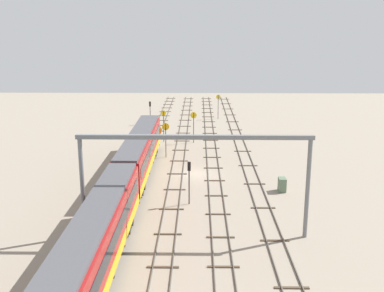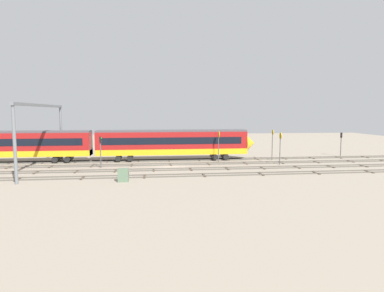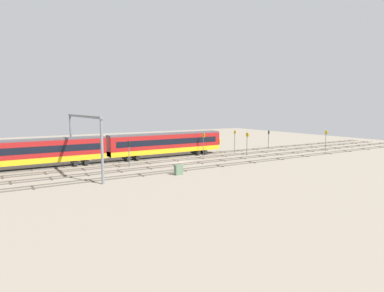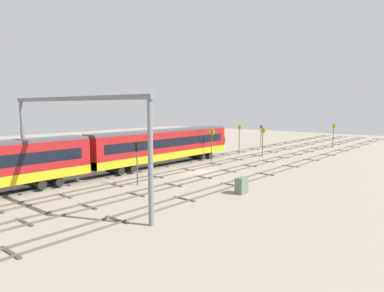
{
  "view_description": "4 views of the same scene",
  "coord_description": "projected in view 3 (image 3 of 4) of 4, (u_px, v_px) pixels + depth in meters",
  "views": [
    {
      "loc": [
        -53.73,
        -0.37,
        17.17
      ],
      "look_at": [
        4.92,
        0.5,
        2.3
      ],
      "focal_mm": 43.31,
      "sensor_mm": 36.0,
      "label": 1
    },
    {
      "loc": [
        -2.63,
        -47.41,
        7.78
      ],
      "look_at": [
        3.19,
        1.97,
        2.79
      ],
      "focal_mm": 31.57,
      "sensor_mm": 36.0,
      "label": 2
    },
    {
      "loc": [
        -29.71,
        -51.52,
        10.03
      ],
      "look_at": [
        4.56,
        3.61,
        2.37
      ],
      "focal_mm": 30.7,
      "sensor_mm": 36.0,
      "label": 3
    },
    {
      "loc": [
        -32.98,
        -26.17,
        8.03
      ],
      "look_at": [
        1.0,
        2.36,
        2.97
      ],
      "focal_mm": 32.39,
      "sensor_mm": 36.0,
      "label": 4
    }
  ],
  "objects": [
    {
      "name": "ground_plane",
      "position": [
        181.0,
        162.0,
        60.21
      ],
      "size": [
        146.84,
        146.84,
        0.0
      ],
      "primitive_type": "plane",
      "color": "gray"
    },
    {
      "name": "track_near_foreground",
      "position": [
        202.0,
        168.0,
        54.49
      ],
      "size": [
        130.84,
        2.4,
        0.16
      ],
      "color": "#59544C",
      "rests_on": "ground"
    },
    {
      "name": "track_second_near",
      "position": [
        188.0,
        164.0,
        58.3
      ],
      "size": [
        130.84,
        2.4,
        0.16
      ],
      "color": "#59544C",
      "rests_on": "ground"
    },
    {
      "name": "track_middle",
      "position": [
        175.0,
        160.0,
        62.1
      ],
      "size": [
        130.84,
        2.4,
        0.16
      ],
      "color": "#59544C",
      "rests_on": "ground"
    },
    {
      "name": "track_with_train",
      "position": [
        164.0,
        157.0,
        65.91
      ],
      "size": [
        130.84,
        2.4,
        0.16
      ],
      "color": "#59544C",
      "rests_on": "ground"
    },
    {
      "name": "train",
      "position": [
        35.0,
        153.0,
        53.22
      ],
      "size": [
        75.2,
        3.24,
        4.8
      ],
      "color": "maroon",
      "rests_on": "ground"
    },
    {
      "name": "overhead_gantry",
      "position": [
        84.0,
        129.0,
        50.29
      ],
      "size": [
        0.4,
        19.34,
        8.86
      ],
      "color": "slate",
      "rests_on": "ground"
    },
    {
      "name": "speed_sign_near_foreground",
      "position": [
        235.0,
        139.0,
        72.88
      ],
      "size": [
        0.14,
        0.81,
        4.95
      ],
      "color": "#4C4C51",
      "rests_on": "ground"
    },
    {
      "name": "speed_sign_mid_trackside",
      "position": [
        326.0,
        138.0,
        75.16
      ],
      "size": [
        0.14,
        0.86,
        4.75
      ],
      "color": "#4C4C51",
      "rests_on": "ground"
    },
    {
      "name": "speed_sign_far_trackside",
      "position": [
        203.0,
        141.0,
        67.31
      ],
      "size": [
        0.14,
        0.99,
        4.81
      ],
      "color": "#4C4C51",
      "rests_on": "ground"
    },
    {
      "name": "speed_sign_distant_end",
      "position": [
        247.0,
        140.0,
        68.68
      ],
      "size": [
        0.14,
        0.96,
        4.8
      ],
      "color": "#4C4C51",
      "rests_on": "ground"
    },
    {
      "name": "signal_light_trackside_approach",
      "position": [
        129.0,
        150.0,
        55.18
      ],
      "size": [
        0.31,
        0.32,
        4.42
      ],
      "color": "#4C4C51",
      "rests_on": "ground"
    },
    {
      "name": "signal_light_trackside_departure",
      "position": [
        269.0,
        136.0,
        83.21
      ],
      "size": [
        0.31,
        0.32,
        4.19
      ],
      "color": "#4C4C51",
      "rests_on": "ground"
    },
    {
      "name": "relay_cabinet",
      "position": [
        179.0,
        170.0,
        49.03
      ],
      "size": [
        1.21,
        0.77,
        1.5
      ],
      "color": "#597259",
      "rests_on": "ground"
    }
  ]
}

